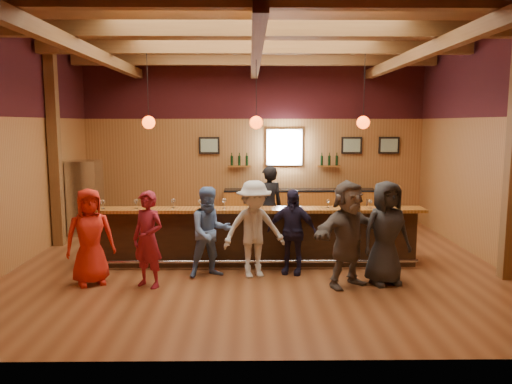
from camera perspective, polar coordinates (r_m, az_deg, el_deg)
room at (r=9.44m, az=0.02°, el=11.06°), size 9.04×9.00×4.52m
bar_counter at (r=9.76m, az=0.11°, el=-4.94°), size 6.30×1.07×1.11m
back_bar_cabinet at (r=13.34m, az=4.98°, el=-1.70°), size 4.00×0.52×0.95m
window at (r=13.36m, az=3.25°, el=5.13°), size 0.95×0.09×0.95m
framed_pictures at (r=13.44m, az=6.96°, el=5.31°), size 5.35×0.05×0.45m
wine_shelves at (r=13.32m, az=3.26°, el=3.27°), size 3.00×0.18×0.30m
pendant_lights at (r=9.37m, az=0.02°, el=8.00°), size 4.24×0.24×1.37m
stainless_fridge at (r=12.74m, az=-18.91°, el=-0.62°), size 0.70×0.70×1.80m
customer_orange at (r=8.79m, az=-18.45°, el=-4.87°), size 0.94×0.82×1.62m
customer_redvest at (r=8.39m, az=-12.23°, el=-5.30°), size 0.70×0.62×1.60m
customer_denim at (r=8.79m, az=-5.25°, el=-4.58°), size 0.94×0.84×1.60m
customer_white at (r=8.72m, az=-0.22°, el=-4.27°), size 1.23×0.91×1.71m
customer_navy at (r=8.96m, az=4.11°, el=-4.53°), size 0.97×0.62×1.53m
customer_brown at (r=8.35m, az=10.48°, el=-4.72°), size 1.67×1.32×1.77m
customer_dark at (r=8.61m, az=14.63°, el=-4.54°), size 0.97×0.76×1.75m
bartender at (r=10.81m, az=1.44°, el=-1.70°), size 0.75×0.61×1.78m
ice_bucket at (r=9.30m, az=-0.13°, el=-1.21°), size 0.20×0.20×0.22m
bottle_a at (r=9.47m, az=3.92°, el=-0.96°), size 0.07×0.07×0.32m
bottle_b at (r=9.41m, az=4.75°, el=-1.03°), size 0.07×0.07×0.32m
glass_a at (r=9.65m, az=-17.09°, el=-1.11°), size 0.08×0.08×0.18m
glass_b at (r=9.53m, az=-13.55°, el=-1.09°), size 0.08×0.08×0.18m
glass_c at (r=9.47m, az=-9.43°, el=-1.04°), size 0.08×0.08×0.18m
glass_d at (r=9.35m, az=-6.38°, el=-1.11°), size 0.08×0.08×0.18m
glass_e at (r=9.32m, az=-3.66°, el=-1.04°), size 0.08×0.08×0.19m
glass_f at (r=9.31m, az=4.61°, el=-1.17°), size 0.07×0.07×0.16m
glass_g at (r=9.47m, az=8.23°, el=-1.09°), size 0.07×0.07×0.16m
glass_h at (r=9.55m, az=12.93°, el=-1.12°), size 0.07×0.07×0.16m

